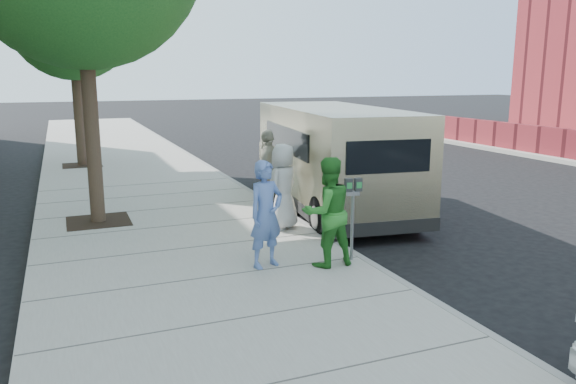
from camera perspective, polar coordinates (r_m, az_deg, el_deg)
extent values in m
plane|color=black|center=(9.91, -4.26, -5.82)|extent=(120.00, 120.00, 0.00)
cube|color=gray|center=(9.65, -9.96, -6.01)|extent=(5.00, 60.00, 0.15)
cube|color=gray|center=(10.40, 3.33, -4.53)|extent=(0.12, 60.00, 0.16)
cube|color=black|center=(11.77, -18.69, -2.81)|extent=(1.20, 1.20, 0.01)
cylinder|color=#38281E|center=(11.45, -19.34, 6.81)|extent=(0.28, 0.28, 3.96)
cube|color=black|center=(19.22, -20.17, 2.59)|extent=(1.20, 1.20, 0.01)
cylinder|color=#38281E|center=(19.04, -20.55, 7.81)|extent=(0.28, 0.28, 3.52)
sphere|color=#1B521D|center=(19.09, -21.18, 16.22)|extent=(3.80, 3.80, 3.80)
sphere|color=#1B521D|center=(19.61, -22.80, 16.85)|extent=(2.66, 2.66, 2.66)
cylinder|color=gray|center=(8.80, 6.54, -3.64)|extent=(0.05, 0.05, 1.03)
cube|color=gray|center=(8.67, 6.62, -0.11)|extent=(0.21, 0.08, 0.07)
cube|color=#2D2D30|center=(8.62, 6.16, 0.70)|extent=(0.12, 0.11, 0.20)
cube|color=#2D2D30|center=(8.67, 7.13, 0.75)|extent=(0.12, 0.11, 0.20)
cube|color=#C3B68C|center=(12.46, 4.65, 3.76)|extent=(2.78, 5.86, 2.08)
cube|color=#C3B68C|center=(15.44, 0.80, 3.42)|extent=(1.98, 0.81, 0.89)
cube|color=black|center=(9.81, 10.22, 3.55)|extent=(1.56, 0.22, 0.58)
cylinder|color=black|center=(14.11, -1.46, 1.19)|extent=(0.37, 0.82, 0.79)
cylinder|color=black|center=(14.63, 5.57, 1.53)|extent=(0.37, 0.82, 0.79)
cylinder|color=black|center=(10.50, 3.43, -2.55)|extent=(0.37, 0.82, 0.79)
cylinder|color=black|center=(11.20, 12.41, -1.90)|extent=(0.37, 0.82, 0.79)
imported|color=#536FB1|center=(8.38, -2.24, -2.27)|extent=(0.68, 0.55, 1.62)
imported|color=#2A7D29|center=(8.44, 4.02, -2.04)|extent=(0.84, 0.67, 1.66)
imported|color=#B5B5B8|center=(10.47, -0.49, 0.55)|extent=(0.93, 0.88, 1.61)
imported|color=gray|center=(12.04, -2.04, 2.29)|extent=(0.93, 1.06, 1.71)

